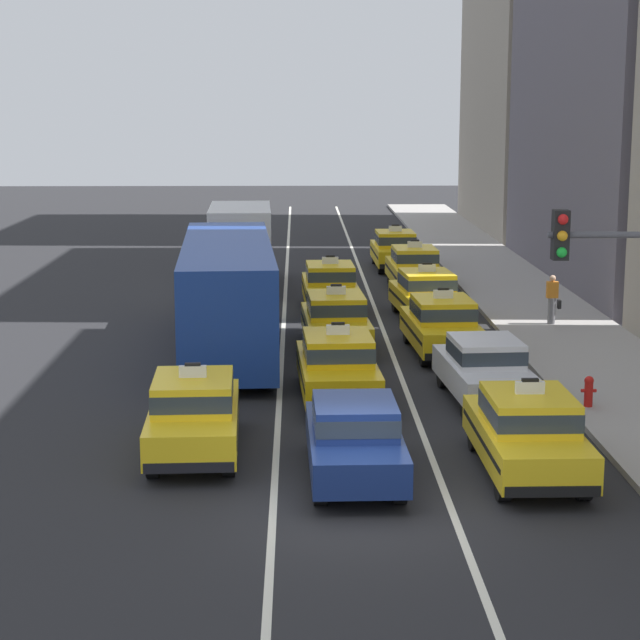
# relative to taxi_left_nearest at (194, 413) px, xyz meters

# --- Properties ---
(ground_plane) EXTENTS (160.00, 160.00, 0.00)m
(ground_plane) POSITION_rel_taxi_left_nearest_xyz_m (3.29, -3.53, -0.88)
(ground_plane) COLOR #232326
(lane_stripe_left_center) EXTENTS (0.14, 80.00, 0.01)m
(lane_stripe_left_center) POSITION_rel_taxi_left_nearest_xyz_m (1.69, 16.47, -0.87)
(lane_stripe_left_center) COLOR silver
(lane_stripe_left_center) RESTS_ON ground
(lane_stripe_center_right) EXTENTS (0.14, 80.00, 0.01)m
(lane_stripe_center_right) POSITION_rel_taxi_left_nearest_xyz_m (4.89, 16.47, -0.87)
(lane_stripe_center_right) COLOR silver
(lane_stripe_center_right) RESTS_ON ground
(sidewalk_curb) EXTENTS (4.00, 90.00, 0.15)m
(sidewalk_curb) POSITION_rel_taxi_left_nearest_xyz_m (10.49, 11.47, -0.80)
(sidewalk_curb) COLOR #9E9993
(sidewalk_curb) RESTS_ON ground
(taxi_left_nearest) EXTENTS (1.99, 4.63, 1.96)m
(taxi_left_nearest) POSITION_rel_taxi_left_nearest_xyz_m (0.00, 0.00, 0.00)
(taxi_left_nearest) COLOR black
(taxi_left_nearest) RESTS_ON ground
(bus_left_second) EXTENTS (3.16, 11.33, 3.22)m
(bus_left_second) POSITION_rel_taxi_left_nearest_xyz_m (0.13, 9.72, 0.94)
(bus_left_second) COLOR black
(bus_left_second) RESTS_ON ground
(box_truck_left_third) EXTENTS (2.48, 7.03, 3.27)m
(box_truck_left_third) POSITION_rel_taxi_left_nearest_xyz_m (-0.05, 21.29, 0.90)
(box_truck_left_third) COLOR black
(box_truck_left_third) RESTS_ON ground
(sedan_center_nearest) EXTENTS (1.85, 4.33, 1.58)m
(sedan_center_nearest) POSITION_rel_taxi_left_nearest_xyz_m (3.24, -1.68, -0.03)
(sedan_center_nearest) COLOR black
(sedan_center_nearest) RESTS_ON ground
(taxi_center_second) EXTENTS (2.01, 4.63, 1.96)m
(taxi_center_second) POSITION_rel_taxi_left_nearest_xyz_m (3.12, 4.26, 0.00)
(taxi_center_second) COLOR black
(taxi_center_second) RESTS_ON ground
(taxi_center_third) EXTENTS (2.02, 4.64, 1.96)m
(taxi_center_third) POSITION_rel_taxi_left_nearest_xyz_m (3.28, 10.08, 0.00)
(taxi_center_third) COLOR black
(taxi_center_third) RESTS_ON ground
(taxi_center_fourth) EXTENTS (1.96, 4.62, 1.96)m
(taxi_center_fourth) POSITION_rel_taxi_left_nearest_xyz_m (3.29, 16.42, 0.00)
(taxi_center_fourth) COLOR black
(taxi_center_fourth) RESTS_ON ground
(taxi_right_nearest) EXTENTS (1.87, 4.58, 1.96)m
(taxi_right_nearest) POSITION_rel_taxi_left_nearest_xyz_m (6.62, -1.46, 0.00)
(taxi_right_nearest) COLOR black
(taxi_right_nearest) RESTS_ON ground
(sedan_right_second) EXTENTS (2.05, 4.41, 1.58)m
(sedan_right_second) POSITION_rel_taxi_left_nearest_xyz_m (6.69, 4.03, -0.03)
(sedan_right_second) COLOR black
(sedan_right_second) RESTS_ON ground
(taxi_right_third) EXTENTS (2.03, 4.64, 1.96)m
(taxi_right_third) POSITION_rel_taxi_left_nearest_xyz_m (6.32, 9.34, 0.00)
(taxi_right_third) COLOR black
(taxi_right_third) RESTS_ON ground
(taxi_right_fourth) EXTENTS (2.14, 4.68, 1.96)m
(taxi_right_fourth) POSITION_rel_taxi_left_nearest_xyz_m (6.44, 14.52, 0.00)
(taxi_right_fourth) COLOR black
(taxi_right_fourth) RESTS_ON ground
(taxi_right_fifth) EXTENTS (1.92, 4.60, 1.96)m
(taxi_right_fifth) POSITION_rel_taxi_left_nearest_xyz_m (6.69, 20.88, 0.00)
(taxi_right_fifth) COLOR black
(taxi_right_fifth) RESTS_ON ground
(taxi_right_sixth) EXTENTS (1.88, 4.58, 1.96)m
(taxi_right_sixth) POSITION_rel_taxi_left_nearest_xyz_m (6.42, 26.40, 0.00)
(taxi_right_sixth) COLOR black
(taxi_right_sixth) RESTS_ON ground
(pedestrian_near_crosswalk) EXTENTS (0.47, 0.24, 1.59)m
(pedestrian_near_crosswalk) POSITION_rel_taxi_left_nearest_xyz_m (10.35, 13.06, 0.06)
(pedestrian_near_crosswalk) COLOR slate
(pedestrian_near_crosswalk) RESTS_ON sidewalk_curb
(fire_hydrant) EXTENTS (0.36, 0.22, 0.73)m
(fire_hydrant) POSITION_rel_taxi_left_nearest_xyz_m (8.97, 3.00, -0.33)
(fire_hydrant) COLOR red
(fire_hydrant) RESTS_ON sidewalk_curb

